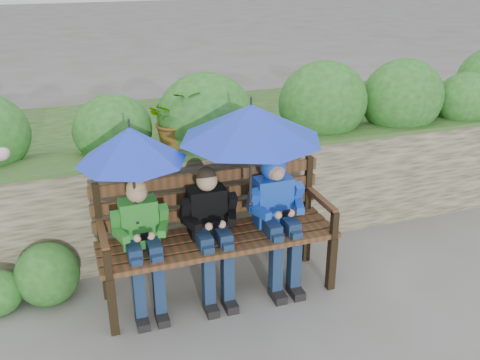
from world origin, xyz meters
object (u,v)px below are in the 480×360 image
object	(u,v)px
boy_right	(277,209)
umbrella_right	(251,122)
park_bench	(216,227)
boy_left	(142,238)
umbrella_left	(131,145)
boy_middle	(211,226)

from	to	relation	value
boy_right	umbrella_right	bearing A→B (deg)	-179.63
park_bench	boy_left	world-z (taller)	boy_left
umbrella_left	park_bench	bearing A→B (deg)	5.27
boy_middle	umbrella_right	size ratio (longest dim) A/B	0.99
boy_left	boy_right	world-z (taller)	boy_right
umbrella_right	umbrella_left	bearing A→B (deg)	178.69
park_bench	boy_middle	bearing A→B (deg)	-128.90
boy_left	boy_middle	xyz separation A→B (m)	(0.55, -0.00, 0.01)
park_bench	boy_right	distance (m)	0.53
boy_right	umbrella_left	distance (m)	1.35
boy_middle	boy_left	bearing A→B (deg)	179.74
umbrella_right	boy_left	bearing A→B (deg)	-179.61
boy_left	umbrella_left	bearing A→B (deg)	127.85
boy_right	park_bench	bearing A→B (deg)	171.17
park_bench	umbrella_left	distance (m)	1.04
boy_right	umbrella_left	bearing A→B (deg)	179.04
boy_middle	umbrella_right	world-z (taller)	umbrella_right
park_bench	umbrella_left	bearing A→B (deg)	-174.73
boy_left	umbrella_right	xyz separation A→B (m)	(0.90, 0.01, 0.84)
boy_left	boy_middle	world-z (taller)	boy_middle
boy_right	boy_left	bearing A→B (deg)	-179.61
umbrella_left	umbrella_right	bearing A→B (deg)	-1.31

